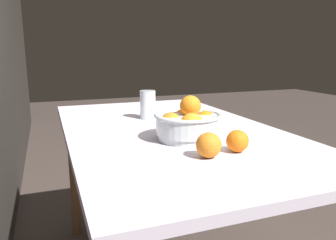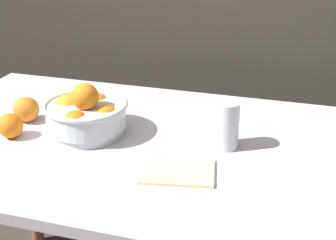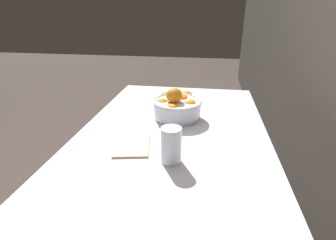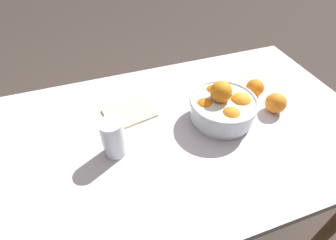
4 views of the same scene
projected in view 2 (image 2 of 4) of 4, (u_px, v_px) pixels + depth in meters
The scene contains 6 objects.
dining_table at pixel (148, 167), 1.31m from camera, with size 1.39×0.80×0.75m.
fruit_bowl at pixel (85, 115), 1.30m from camera, with size 0.24×0.24×0.15m.
juice_glass at pixel (225, 128), 1.22m from camera, with size 0.07×0.07×0.13m.
orange_loose_near_bowl at pixel (26, 109), 1.38m from camera, with size 0.08×0.08×0.08m, color orange.
orange_loose_front at pixel (10, 126), 1.28m from camera, with size 0.07×0.07×0.07m, color orange.
napkin at pixel (178, 171), 1.12m from camera, with size 0.17×0.13×0.01m, color beige.
Camera 2 is at (0.38, -1.08, 1.33)m, focal length 50.00 mm.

